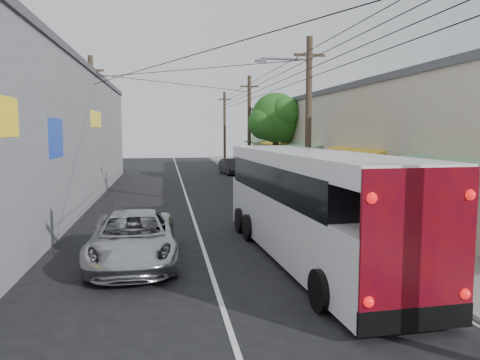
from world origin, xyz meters
The scene contains 12 objects.
sidewalk centered at (6.50, 20.00, 0.06)m, with size 3.00×80.00×0.12m, color slate.
building_right centered at (10.99, 22.00, 3.15)m, with size 7.09×40.00×6.25m.
building_left centered at (-8.50, 18.00, 3.65)m, with size 7.20×36.00×7.25m.
utility_poles centered at (3.13, 20.33, 4.13)m, with size 11.80×45.28×8.00m.
street_tree centered at (6.87, 26.02, 4.67)m, with size 4.40×4.00×6.60m.
coach_bus centered at (2.99, 5.91, 1.69)m, with size 3.10×11.41×3.25m.
jeepney centered at (-2.15, 6.27, 0.74)m, with size 2.46×5.33×1.48m, color #B6B6BD.
parked_suv centered at (4.60, 16.20, 0.79)m, with size 2.20×5.41×1.57m, color #9A9BA2.
parked_car_mid centered at (4.60, 20.00, 0.75)m, with size 1.77×4.41×1.50m, color #222327.
parked_car_far centered at (4.60, 33.65, 0.69)m, with size 1.46×4.19×1.38m, color black.
pedestrian_near centered at (7.44, 10.36, 0.88)m, with size 0.56×0.37×1.53m, color #C86A9C.
pedestrian_far centered at (7.22, 10.05, 0.99)m, with size 0.84×0.66×1.73m, color #97ABDC.
Camera 1 is at (-1.18, -7.41, 3.86)m, focal length 35.00 mm.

